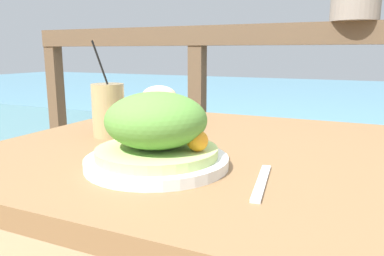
# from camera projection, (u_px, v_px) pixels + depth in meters

# --- Properties ---
(patio_table) EXTENTS (1.07, 0.90, 0.74)m
(patio_table) POSITION_uv_depth(u_px,v_px,m) (225.00, 187.00, 0.89)
(patio_table) COLOR olive
(patio_table) RESTS_ON ground_plane
(railing_fence) EXTENTS (2.80, 0.08, 1.08)m
(railing_fence) POSITION_uv_depth(u_px,v_px,m) (292.00, 96.00, 1.64)
(railing_fence) COLOR brown
(railing_fence) RESTS_ON ground_plane
(sea_backdrop) EXTENTS (12.00, 4.00, 0.53)m
(sea_backdrop) POSITION_uv_depth(u_px,v_px,m) (331.00, 118.00, 3.96)
(sea_backdrop) COLOR #568EA8
(sea_backdrop) RESTS_ON ground_plane
(salad_plate) EXTENTS (0.28, 0.28, 0.15)m
(salad_plate) POSITION_uv_depth(u_px,v_px,m) (157.00, 135.00, 0.71)
(salad_plate) COLOR silver
(salad_plate) RESTS_ON patio_table
(drink_glass) EXTENTS (0.08, 0.08, 0.25)m
(drink_glass) POSITION_uv_depth(u_px,v_px,m) (108.00, 110.00, 0.97)
(drink_glass) COLOR tan
(drink_glass) RESTS_ON patio_table
(bread_basket) EXTENTS (0.20, 0.20, 0.12)m
(bread_basket) POSITION_uv_depth(u_px,v_px,m) (159.00, 110.00, 1.10)
(bread_basket) COLOR olive
(bread_basket) RESTS_ON patio_table
(fork) EXTENTS (0.04, 0.18, 0.00)m
(fork) POSITION_uv_depth(u_px,v_px,m) (262.00, 182.00, 0.63)
(fork) COLOR silver
(fork) RESTS_ON patio_table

